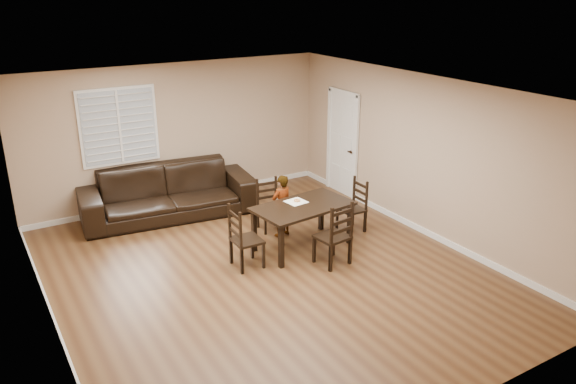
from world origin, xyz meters
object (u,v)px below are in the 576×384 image
Objects in this scene: chair_far at (338,238)px; chair_left at (240,241)px; chair_right at (357,207)px; sofa at (168,192)px; donut at (297,200)px; dining_table at (303,210)px; child at (282,206)px; chair_near at (268,205)px.

chair_far is 1.48m from chair_left.
chair_right is (2.38, 0.23, -0.03)m from chair_left.
chair_left reaches higher than sofa.
chair_far is at bearing -47.52° from chair_right.
chair_right is at bearing -3.03° from donut.
dining_table is at bearing -52.94° from sofa.
dining_table is at bearing 87.02° from child.
chair_left is (-1.29, 0.72, -0.02)m from chair_far.
chair_near is 0.44m from child.
chair_left is 2.54m from sofa.
dining_table is 0.21m from donut.
child is 2.28m from sofa.
chair_left reaches higher than dining_table.
chair_far is (0.18, -1.83, 0.06)m from chair_near.
chair_far reaches higher than chair_left.
chair_far is 0.95× the size of child.
dining_table is 1.67× the size of chair_left.
child is (1.13, 0.68, 0.09)m from chair_left.
chair_far is (0.09, -0.84, -0.18)m from dining_table.
child is at bearing -57.36° from chair_left.
chair_right is at bearing -82.87° from chair_left.
dining_table is at bearing -79.41° from chair_near.
chair_left is 0.32× the size of sofa.
child is at bearing -47.16° from sofa.
chair_right is at bearing 150.88° from child.
chair_left is at bearing -36.27° from chair_far.
sofa is (-1.34, 1.85, -0.09)m from child.
dining_table is 0.86m from chair_far.
child is 0.35× the size of sofa.
child is 10.50× the size of donut.
dining_table is 1.22m from chair_left.
chair_far reaches higher than sofa.
dining_table is 0.53× the size of sofa.
chair_right is 0.85× the size of child.
chair_far is 1.41m from child.
chair_right is 1.24m from donut.
donut reaches higher than dining_table.
donut is 0.03× the size of sofa.
donut is at bearing -91.73° from chair_far.
sofa is (-1.40, 2.24, -0.30)m from donut.
dining_table is at bearing -90.08° from donut.
child reaches higher than dining_table.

